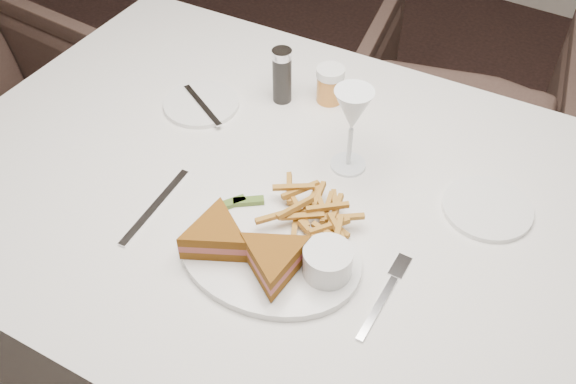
# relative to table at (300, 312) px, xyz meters

# --- Properties ---
(table) EXTENTS (1.49, 1.04, 0.75)m
(table) POSITION_rel_table_xyz_m (0.00, 0.00, 0.00)
(table) COLOR silver
(table) RESTS_ON ground
(chair_far) EXTENTS (0.73, 0.70, 0.65)m
(chair_far) POSITION_rel_table_xyz_m (0.00, 0.98, -0.05)
(chair_far) COLOR #423029
(chair_far) RESTS_ON ground
(table_setting) EXTENTS (0.78, 0.62, 0.18)m
(table_setting) POSITION_rel_table_xyz_m (0.02, -0.05, 0.41)
(table_setting) COLOR white
(table_setting) RESTS_ON table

